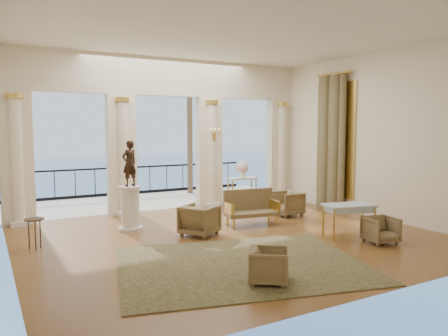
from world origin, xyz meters
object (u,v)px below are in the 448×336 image
settee (250,207)px  console_table (242,183)px  armchair_a (269,264)px  armchair_b (381,229)px  armchair_c (287,202)px  pedestal (130,209)px  statue (129,163)px  side_table (34,223)px  armchair_d (200,219)px  game_table (349,208)px

settee → console_table: 2.55m
armchair_a → armchair_b: bearing=-40.8°
armchair_c → pedestal: size_ratio=0.70×
armchair_c → pedestal: bearing=-96.7°
pedestal → statue: size_ratio=0.98×
armchair_b → side_table: side_table is taller
armchair_d → armchair_b: bearing=-162.4°
armchair_a → console_table: 6.77m
side_table → game_table: bearing=-20.8°
armchair_d → pedestal: size_ratio=0.72×
armchair_a → armchair_c: (3.55, 4.17, 0.07)m
armchair_d → console_table: console_table is taller
armchair_c → armchair_d: armchair_d is taller
statue → game_table: bearing=121.4°
settee → game_table: (1.22, -2.19, 0.24)m
console_table → side_table: bearing=-163.4°
armchair_a → pedestal: size_ratio=0.58×
settee → console_table: bearing=72.1°
armchair_d → side_table: (-3.44, 0.57, 0.16)m
game_table → pedestal: pedestal is taller
statue → console_table: 4.31m
armchair_c → statue: (-4.38, 0.43, 1.25)m
armchair_b → console_table: console_table is taller
armchair_b → statue: statue is taller
armchair_d → settee: bearing=-110.5°
armchair_d → console_table: size_ratio=0.80×
game_table → pedestal: size_ratio=1.14×
settee → armchair_d: bearing=-158.4°
armchair_c → statue: statue is taller
armchair_d → pedestal: (-1.24, 1.26, 0.13)m
armchair_b → armchair_d: bearing=151.4°
game_table → statue: (-4.08, 3.08, 0.94)m
armchair_b → armchair_d: (-3.09, 2.51, 0.07)m
console_table → armchair_a: bearing=-119.7°
armchair_a → settee: bearing=7.3°
pedestal → armchair_d: bearing=-45.5°
armchair_b → settee: (-1.47, 2.88, 0.13)m
armchair_d → pedestal: bearing=11.2°
armchair_a → armchair_c: bearing=-4.4°
armchair_a → pedestal: 4.68m
armchair_b → settee: bearing=127.5°
armchair_a → armchair_b: (3.50, 0.83, 0.00)m
settee → pedestal: (-2.86, 0.89, 0.07)m
settee → game_table: settee is taller
armchair_b → armchair_d: size_ratio=0.81×
armchair_b → armchair_d: 3.99m
statue → pedestal: bearing=-21.5°
settee → statue: size_ratio=1.30×
armchair_a → armchair_d: armchair_d is taller
armchair_c → armchair_b: bearing=-2.0°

